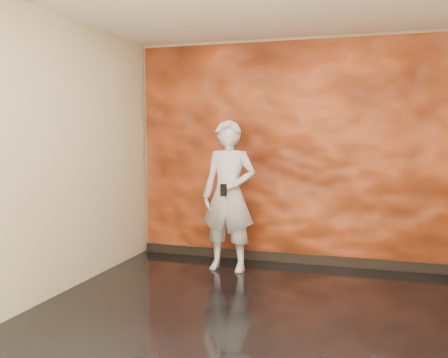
{
  "coord_description": "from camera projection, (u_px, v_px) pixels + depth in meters",
  "views": [
    {
      "loc": [
        1.06,
        -4.22,
        1.62
      ],
      "look_at": [
        -0.55,
        0.98,
        1.12
      ],
      "focal_mm": 40.0,
      "sensor_mm": 36.0,
      "label": 1
    }
  ],
  "objects": [
    {
      "name": "room",
      "position": [
        251.0,
        159.0,
        4.35
      ],
      "size": [
        4.02,
        4.02,
        2.81
      ],
      "color": "black",
      "rests_on": "ground"
    },
    {
      "name": "man",
      "position": [
        229.0,
        196.0,
        5.89
      ],
      "size": [
        0.67,
        0.46,
        1.78
      ],
      "primitive_type": "imported",
      "rotation": [
        0.0,
        0.0,
        -0.05
      ],
      "color": "#A1A4B1",
      "rests_on": "ground"
    },
    {
      "name": "phone",
      "position": [
        224.0,
        190.0,
        5.64
      ],
      "size": [
        0.08,
        0.03,
        0.14
      ],
      "primitive_type": "cube",
      "rotation": [
        0.0,
        0.0,
        -0.17
      ],
      "color": "black",
      "rests_on": "man"
    },
    {
      "name": "baseboard",
      "position": [
        288.0,
        258.0,
        6.3
      ],
      "size": [
        3.9,
        0.04,
        0.12
      ],
      "primitive_type": "cube",
      "color": "black",
      "rests_on": "ground"
    },
    {
      "name": "feature_wall",
      "position": [
        290.0,
        153.0,
        6.21
      ],
      "size": [
        3.9,
        0.06,
        2.75
      ],
      "primitive_type": "cube",
      "color": "#DF5926",
      "rests_on": "ground"
    }
  ]
}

